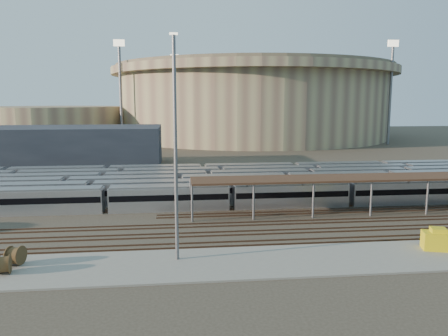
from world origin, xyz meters
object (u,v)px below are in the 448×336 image
cable_reel_west (4,264)px  yellow_equipment (438,241)px  cable_reel_east (15,256)px  yard_light_pole (176,149)px

cable_reel_west → yellow_equipment: (45.02, 1.81, 0.07)m
cable_reel_west → cable_reel_east: bearing=82.6°
yard_light_pole → yellow_equipment: 30.49m
yard_light_pole → cable_reel_west: bearing=-173.0°
cable_reel_west → yellow_equipment: yellow_equipment is taller
cable_reel_west → yard_light_pole: (16.39, 2.00, 10.56)m
cable_reel_east → cable_reel_west: bearing=-97.4°
yard_light_pole → yellow_equipment: size_ratio=7.26×
yard_light_pole → yellow_equipment: yard_light_pole is taller
cable_reel_east → yard_light_pole: yard_light_pole is taller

